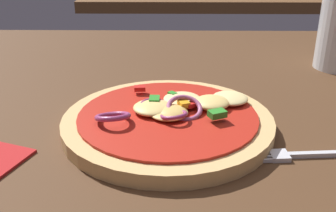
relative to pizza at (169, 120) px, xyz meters
name	(u,v)px	position (x,y,z in m)	size (l,w,h in m)	color
dining_table	(196,135)	(0.03, 0.02, -0.03)	(1.33, 0.92, 0.04)	#4C301C
pizza	(169,120)	(0.00, 0.00, 0.00)	(0.24, 0.24, 0.04)	tan
fork	(311,155)	(0.14, -0.06, -0.01)	(0.17, 0.03, 0.01)	silver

